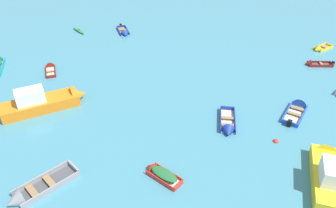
% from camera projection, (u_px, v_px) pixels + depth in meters
% --- Properties ---
extents(rowboat_deep_blue_far_right, '(1.47, 3.72, 1.07)m').
position_uv_depth(rowboat_deep_blue_far_right, '(228.00, 127.00, 24.87)').
color(rowboat_deep_blue_far_right, beige).
rests_on(rowboat_deep_blue_far_right, ground_plane).
extents(motor_launch_yellow_near_left, '(2.29, 6.10, 2.32)m').
position_uv_depth(motor_launch_yellow_near_left, '(328.00, 171.00, 20.45)').
color(motor_launch_yellow_near_left, yellow).
rests_on(motor_launch_yellow_near_left, ground_plane).
extents(motor_launch_orange_near_right, '(6.50, 5.82, 2.36)m').
position_uv_depth(motor_launch_orange_near_right, '(46.00, 101.00, 26.99)').
color(motor_launch_orange_near_right, orange).
rests_on(motor_launch_orange_near_right, ground_plane).
extents(rowboat_maroon_center, '(3.07, 1.42, 0.84)m').
position_uv_depth(rowboat_maroon_center, '(314.00, 64.00, 33.74)').
color(rowboat_maroon_center, '#4C4C51').
rests_on(rowboat_maroon_center, ground_plane).
extents(rowboat_red_outer_right, '(2.85, 2.04, 0.89)m').
position_uv_depth(rowboat_red_outer_right, '(159.00, 172.00, 20.85)').
color(rowboat_red_outer_right, beige).
rests_on(rowboat_red_outer_right, ground_plane).
extents(rowboat_grey_back_row_left, '(3.56, 4.49, 1.32)m').
position_uv_depth(rowboat_grey_back_row_left, '(29.00, 194.00, 19.42)').
color(rowboat_grey_back_row_left, '#4C4C51').
rests_on(rowboat_grey_back_row_left, ground_plane).
extents(kayak_green_back_row_right, '(2.58, 2.07, 0.27)m').
position_uv_depth(kayak_green_back_row_right, '(79.00, 31.00, 41.57)').
color(kayak_green_back_row_right, '#288C3D').
rests_on(kayak_green_back_row_right, ground_plane).
extents(rowboat_blue_midfield_right, '(2.42, 3.96, 1.20)m').
position_uv_depth(rowboat_blue_midfield_right, '(298.00, 108.00, 27.01)').
color(rowboat_blue_midfield_right, beige).
rests_on(rowboat_blue_midfield_right, ground_plane).
extents(rowboat_deep_blue_cluster_inner, '(2.63, 3.41, 1.06)m').
position_uv_depth(rowboat_deep_blue_cluster_inner, '(124.00, 33.00, 40.86)').
color(rowboat_deep_blue_cluster_inner, '#99754C').
rests_on(rowboat_deep_blue_cluster_inner, ground_plane).
extents(rowboat_yellow_midfield_left, '(2.55, 2.60, 0.91)m').
position_uv_depth(rowboat_yellow_midfield_left, '(319.00, 49.00, 36.86)').
color(rowboat_yellow_midfield_left, '#99754C').
rests_on(rowboat_yellow_midfield_left, ground_plane).
extents(rowboat_maroon_back_row_center, '(2.23, 2.86, 0.85)m').
position_uv_depth(rowboat_maroon_back_row_center, '(50.00, 68.00, 33.05)').
color(rowboat_maroon_back_row_center, beige).
rests_on(rowboat_maroon_back_row_center, ground_plane).
extents(mooring_buoy_central, '(0.42, 0.42, 0.42)m').
position_uv_depth(mooring_buoy_central, '(276.00, 142.00, 23.73)').
color(mooring_buoy_central, red).
rests_on(mooring_buoy_central, ground_plane).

